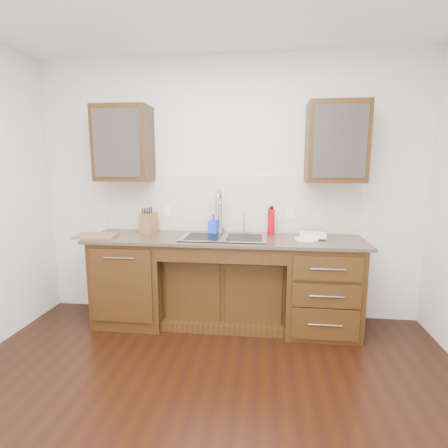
# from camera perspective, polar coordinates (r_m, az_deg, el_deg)

# --- Properties ---
(ground) EXTENTS (4.00, 3.50, 0.10)m
(ground) POSITION_cam_1_polar(r_m,az_deg,el_deg) (2.57, -4.27, -30.93)
(ground) COLOR black
(wall_back) EXTENTS (4.00, 0.10, 2.70)m
(wall_back) POSITION_cam_1_polar(r_m,az_deg,el_deg) (3.74, 0.72, 5.58)
(wall_back) COLOR silver
(wall_back) RESTS_ON ground
(base_cabinet_left) EXTENTS (0.70, 0.62, 0.88)m
(base_cabinet_left) POSITION_cam_1_polar(r_m,az_deg,el_deg) (3.80, -14.48, -8.71)
(base_cabinet_left) COLOR #593014
(base_cabinet_left) RESTS_ON ground
(base_cabinet_center) EXTENTS (1.20, 0.44, 0.70)m
(base_cabinet_center) POSITION_cam_1_polar(r_m,az_deg,el_deg) (3.69, 0.24, -10.42)
(base_cabinet_center) COLOR #593014
(base_cabinet_center) RESTS_ON ground
(base_cabinet_right) EXTENTS (0.70, 0.62, 0.88)m
(base_cabinet_right) POSITION_cam_1_polar(r_m,az_deg,el_deg) (3.60, 15.51, -9.82)
(base_cabinet_right) COLOR #593014
(base_cabinet_right) RESTS_ON ground
(countertop) EXTENTS (2.70, 0.65, 0.03)m
(countertop) POSITION_cam_1_polar(r_m,az_deg,el_deg) (3.44, 0.05, -2.48)
(countertop) COLOR #84705B
(countertop) RESTS_ON base_cabinet_left
(backsplash) EXTENTS (2.70, 0.02, 0.59)m
(backsplash) POSITION_cam_1_polar(r_m,az_deg,el_deg) (3.69, 0.62, 3.27)
(backsplash) COLOR beige
(backsplash) RESTS_ON wall_back
(sink) EXTENTS (0.84, 0.46, 0.19)m
(sink) POSITION_cam_1_polar(r_m,az_deg,el_deg) (3.44, 0.02, -3.67)
(sink) COLOR #9E9EA5
(sink) RESTS_ON countertop
(faucet) EXTENTS (0.04, 0.04, 0.40)m
(faucet) POSITION_cam_1_polar(r_m,az_deg,el_deg) (3.62, -0.66, 1.61)
(faucet) COLOR #999993
(faucet) RESTS_ON countertop
(filter_tap) EXTENTS (0.02, 0.02, 0.24)m
(filter_tap) POSITION_cam_1_polar(r_m,az_deg,el_deg) (3.61, 3.30, 0.31)
(filter_tap) COLOR #999993
(filter_tap) RESTS_ON countertop
(upper_cabinet_left) EXTENTS (0.55, 0.34, 0.75)m
(upper_cabinet_left) POSITION_cam_1_polar(r_m,az_deg,el_deg) (3.78, -16.07, 12.46)
(upper_cabinet_left) COLOR #593014
(upper_cabinet_left) RESTS_ON wall_back
(upper_cabinet_right) EXTENTS (0.55, 0.34, 0.75)m
(upper_cabinet_right) POSITION_cam_1_polar(r_m,az_deg,el_deg) (3.56, 17.85, 12.56)
(upper_cabinet_right) COLOR #593014
(upper_cabinet_right) RESTS_ON wall_back
(outlet_left) EXTENTS (0.08, 0.01, 0.12)m
(outlet_left) POSITION_cam_1_polar(r_m,az_deg,el_deg) (3.81, -9.17, 2.07)
(outlet_left) COLOR white
(outlet_left) RESTS_ON backsplash
(outlet_right) EXTENTS (0.08, 0.01, 0.12)m
(outlet_right) POSITION_cam_1_polar(r_m,az_deg,el_deg) (3.68, 10.72, 1.74)
(outlet_right) COLOR white
(outlet_right) RESTS_ON backsplash
(soap_bottle) EXTENTS (0.11, 0.11, 0.20)m
(soap_bottle) POSITION_cam_1_polar(r_m,az_deg,el_deg) (3.61, -1.74, -0.02)
(soap_bottle) COLOR blue
(soap_bottle) RESTS_ON countertop
(water_bottle) EXTENTS (0.07, 0.07, 0.26)m
(water_bottle) POSITION_cam_1_polar(r_m,az_deg,el_deg) (3.60, 7.69, 0.36)
(water_bottle) COLOR #BE000F
(water_bottle) RESTS_ON countertop
(plate) EXTENTS (0.25, 0.25, 0.01)m
(plate) POSITION_cam_1_polar(r_m,az_deg,el_deg) (3.43, 13.32, -2.40)
(plate) COLOR silver
(plate) RESTS_ON countertop
(dish_towel) EXTENTS (0.26, 0.20, 0.04)m
(dish_towel) POSITION_cam_1_polar(r_m,az_deg,el_deg) (3.50, 14.27, -1.73)
(dish_towel) COLOR white
(dish_towel) RESTS_ON plate
(knife_block) EXTENTS (0.15, 0.21, 0.21)m
(knife_block) POSITION_cam_1_polar(r_m,az_deg,el_deg) (3.74, -12.20, 0.18)
(knife_block) COLOR olive
(knife_block) RESTS_ON countertop
(cutting_board) EXTENTS (0.42, 0.32, 0.02)m
(cutting_board) POSITION_cam_1_polar(r_m,az_deg,el_deg) (3.70, -20.16, -1.81)
(cutting_board) COLOR #9E603D
(cutting_board) RESTS_ON countertop
(cup_left_a) EXTENTS (0.14, 0.14, 0.10)m
(cup_left_a) POSITION_cam_1_polar(r_m,az_deg,el_deg) (3.81, -17.24, 11.65)
(cup_left_a) COLOR silver
(cup_left_a) RESTS_ON upper_cabinet_left
(cup_left_b) EXTENTS (0.13, 0.13, 0.10)m
(cup_left_b) POSITION_cam_1_polar(r_m,az_deg,el_deg) (3.73, -14.07, 11.78)
(cup_left_b) COLOR white
(cup_left_b) RESTS_ON upper_cabinet_left
(cup_right_a) EXTENTS (0.16, 0.16, 0.11)m
(cup_right_a) POSITION_cam_1_polar(r_m,az_deg,el_deg) (3.53, 15.78, 11.91)
(cup_right_a) COLOR white
(cup_right_a) RESTS_ON upper_cabinet_right
(cup_right_b) EXTENTS (0.13, 0.13, 0.09)m
(cup_right_b) POSITION_cam_1_polar(r_m,az_deg,el_deg) (3.57, 18.85, 11.63)
(cup_right_b) COLOR white
(cup_right_b) RESTS_ON upper_cabinet_right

